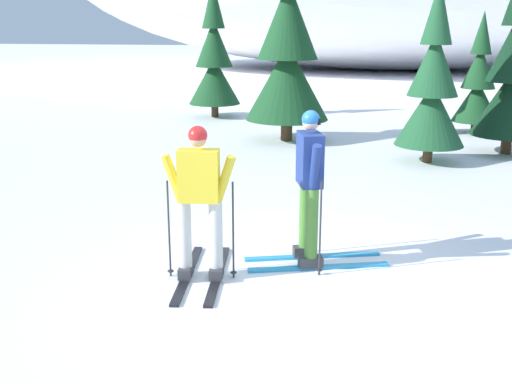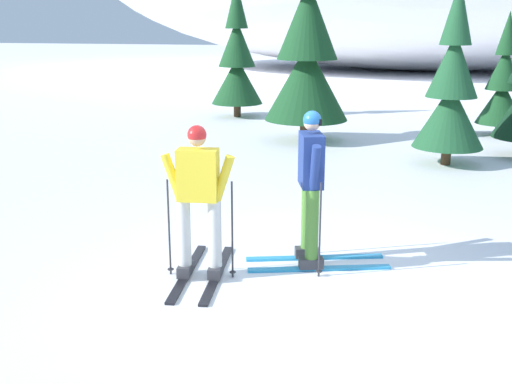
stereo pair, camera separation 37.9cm
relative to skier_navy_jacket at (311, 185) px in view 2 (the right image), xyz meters
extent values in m
plane|color=white|center=(0.18, -0.50, -0.98)|extent=(120.00, 120.00, 0.00)
cube|color=#2893CC|center=(0.04, 0.19, -0.96)|extent=(1.63, 0.56, 0.03)
cube|color=#2893CC|center=(0.14, -0.14, -0.96)|extent=(1.63, 0.56, 0.03)
cube|color=#38383D|center=(-0.06, 0.16, -0.89)|extent=(0.31, 0.21, 0.12)
cube|color=#38383D|center=(0.04, -0.17, -0.89)|extent=(0.31, 0.21, 0.12)
cylinder|color=#4C8433|center=(-0.06, 0.16, -0.41)|extent=(0.15, 0.15, 0.82)
cylinder|color=#4C8433|center=(0.04, -0.17, -0.41)|extent=(0.15, 0.15, 0.82)
cube|color=navy|center=(-0.01, 0.00, 0.30)|extent=(0.35, 0.49, 0.61)
cylinder|color=navy|center=(-0.08, 0.26, 0.25)|extent=(0.17, 0.29, 0.58)
cylinder|color=navy|center=(0.07, -0.26, 0.25)|extent=(0.17, 0.29, 0.58)
sphere|color=beige|center=(-0.01, 0.00, 0.73)|extent=(0.19, 0.19, 0.19)
sphere|color=#2366B2|center=(-0.01, 0.00, 0.76)|extent=(0.21, 0.21, 0.21)
cube|color=black|center=(0.07, 0.02, 0.74)|extent=(0.08, 0.15, 0.07)
cylinder|color=#2D2D33|center=(-0.05, 0.36, -0.42)|extent=(0.02, 0.02, 1.10)
cylinder|color=#2D2D33|center=(-0.05, 0.36, -0.92)|extent=(0.07, 0.07, 0.01)
cylinder|color=#2D2D33|center=(0.15, -0.33, -0.42)|extent=(0.02, 0.02, 1.10)
cylinder|color=#2D2D33|center=(0.15, -0.33, -0.92)|extent=(0.07, 0.07, 0.01)
cube|color=black|center=(-1.33, -0.57, -0.96)|extent=(0.26, 1.68, 0.03)
cube|color=black|center=(-0.99, -0.53, -0.96)|extent=(0.26, 1.68, 0.03)
cube|color=#38383D|center=(-1.32, -0.67, -0.89)|extent=(0.17, 0.29, 0.12)
cube|color=#38383D|center=(-0.98, -0.63, -0.89)|extent=(0.17, 0.29, 0.12)
cylinder|color=silver|center=(-1.32, -0.67, -0.44)|extent=(0.15, 0.15, 0.76)
cylinder|color=silver|center=(-0.98, -0.63, -0.44)|extent=(0.15, 0.15, 0.76)
cube|color=yellow|center=(-1.15, -0.65, 0.22)|extent=(0.46, 0.28, 0.57)
cylinder|color=yellow|center=(-1.42, -0.67, 0.16)|extent=(0.28, 0.13, 0.58)
cylinder|color=yellow|center=(-0.88, -0.62, 0.16)|extent=(0.28, 0.13, 0.58)
sphere|color=tan|center=(-1.15, -0.65, 0.63)|extent=(0.19, 0.19, 0.19)
sphere|color=red|center=(-1.15, -0.65, 0.66)|extent=(0.21, 0.21, 0.21)
cube|color=black|center=(-1.16, -0.57, 0.64)|extent=(0.15, 0.05, 0.07)
cylinder|color=#2D2D33|center=(-1.51, -0.62, -0.42)|extent=(0.02, 0.02, 1.12)
cylinder|color=#2D2D33|center=(-1.51, -0.62, -0.92)|extent=(0.07, 0.07, 0.01)
cylinder|color=#2D2D33|center=(-0.80, -0.56, -0.42)|extent=(0.02, 0.02, 1.12)
cylinder|color=#2D2D33|center=(-0.80, -0.56, -0.92)|extent=(0.07, 0.07, 0.01)
cylinder|color=#47301E|center=(-3.58, 11.07, -0.71)|extent=(0.21, 0.21, 0.52)
cone|color=#194723|center=(-3.58, 11.07, 0.08)|extent=(1.50, 1.50, 1.34)
cone|color=#194723|center=(-3.58, 11.07, 1.16)|extent=(1.08, 1.08, 1.34)
cone|color=#194723|center=(-3.58, 11.07, 2.23)|extent=(0.66, 0.66, 1.34)
cylinder|color=#47301E|center=(-1.10, 7.72, -0.63)|extent=(0.27, 0.27, 0.68)
cone|color=#194723|center=(-1.10, 7.72, 0.41)|extent=(1.95, 1.95, 1.75)
cone|color=#194723|center=(-1.10, 7.72, 1.80)|extent=(1.40, 1.40, 1.75)
cylinder|color=#47301E|center=(1.98, 5.81, -0.73)|extent=(0.19, 0.19, 0.48)
cone|color=#1E512D|center=(1.98, 5.81, 0.00)|extent=(1.38, 1.38, 1.23)
cone|color=#1E512D|center=(1.98, 5.81, 0.99)|extent=(0.99, 0.99, 1.23)
cone|color=#1E512D|center=(1.98, 5.81, 1.97)|extent=(0.61, 0.61, 1.23)
cylinder|color=#47301E|center=(3.50, 9.41, -0.77)|extent=(0.16, 0.16, 0.41)
cone|color=#194723|center=(3.50, 9.41, -0.15)|extent=(1.16, 1.16, 1.04)
cone|color=#194723|center=(3.50, 9.41, 0.68)|extent=(0.84, 0.84, 1.04)
cone|color=#194723|center=(3.50, 9.41, 1.51)|extent=(0.51, 0.51, 1.04)
camera|label=1|loc=(0.46, -7.01, 1.86)|focal=44.04mm
camera|label=2|loc=(0.84, -6.94, 1.86)|focal=44.04mm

